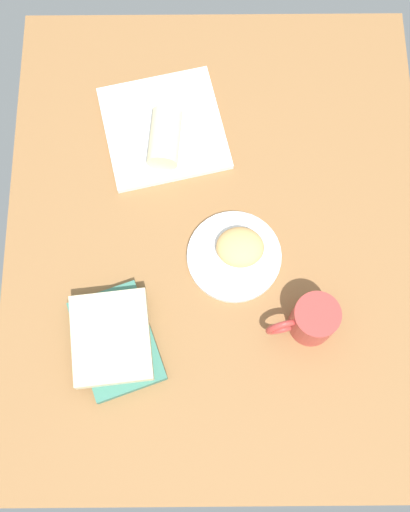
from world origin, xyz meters
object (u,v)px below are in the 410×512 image
square_plate (164,128)px  sauce_cup (161,100)px  book_stack (114,339)px  scone_pastry (240,247)px  breakfast_wrap (165,138)px  round_plate (234,256)px  coffee_mug (312,320)px

square_plate → sauce_cup: (5.75, 0.67, 2.19)cm
book_stack → scone_pastry: bearing=-53.6°
square_plate → breakfast_wrap: bearing=-173.4°
scone_pastry → breakfast_wrap: bearing=32.7°
round_plate → coffee_mug: 21.31cm
coffee_mug → round_plate: bearing=45.5°
round_plate → breakfast_wrap: bearing=29.7°
sauce_cup → breakfast_wrap: (-10.36, -1.20, 1.92)cm
square_plate → coffee_mug: (-44.74, -29.95, 4.41)cm
round_plate → book_stack: bearing=126.1°
round_plate → breakfast_wrap: (25.53, 14.57, 4.22)cm
breakfast_wrap → coffee_mug: (-40.13, -29.41, 0.29)cm
square_plate → sauce_cup: bearing=6.6°
sauce_cup → book_stack: bearing=170.9°
sauce_cup → scone_pastry: bearing=-154.1°
sauce_cup → breakfast_wrap: 10.60cm
breakfast_wrap → scone_pastry: bearing=-52.3°
coffee_mug → square_plate: bearing=33.8°
breakfast_wrap → coffee_mug: bearing=-48.7°
book_stack → coffee_mug: bearing=-85.4°
round_plate → breakfast_wrap: breakfast_wrap is taller
coffee_mug → sauce_cup: bearing=31.2°
breakfast_wrap → book_stack: breakfast_wrap is taller
sauce_cup → book_stack: size_ratio=0.21×
sauce_cup → book_stack: (-53.66, 8.59, -0.28)cm
sauce_cup → book_stack: 54.34cm
scone_pastry → sauce_cup: 38.72cm
square_plate → breakfast_wrap: (-4.60, -0.53, 4.12)cm
sauce_cup → breakfast_wrap: breakfast_wrap is taller
book_stack → coffee_mug: coffee_mug is taller
square_plate → breakfast_wrap: size_ratio=2.05×
round_plate → sauce_cup: 39.27cm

